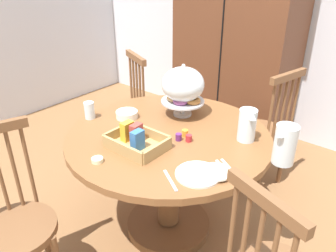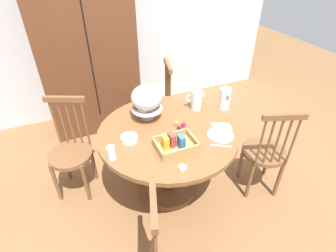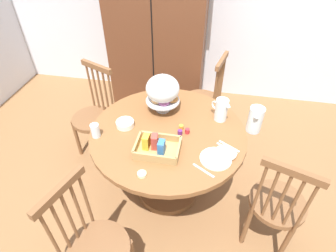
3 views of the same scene
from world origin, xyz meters
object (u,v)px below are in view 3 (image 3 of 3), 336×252
drinking_glass (95,131)px  cereal_basket (156,147)px  pastry_stand_with_dome (163,90)px  orange_juice_pitcher (255,120)px  dining_table (168,150)px  cereal_bowl (125,124)px  windsor_chair_by_cabinet (95,248)px  windsor_chair_near_window (95,117)px  wooden_armoire (158,27)px  china_plate_large (216,159)px  butter_dish (142,174)px  windsor_chair_facing_door (277,205)px  china_plate_small (226,153)px  milk_pitcher (221,111)px  windsor_chair_far_side (204,101)px

drinking_glass → cereal_basket: bearing=-8.2°
pastry_stand_with_dome → orange_juice_pitcher: pastry_stand_with_dome is taller
dining_table → drinking_glass: 0.61m
pastry_stand_with_dome → cereal_bowl: pastry_stand_with_dome is taller
dining_table → windsor_chair_by_cabinet: (-0.30, -0.85, -0.08)m
dining_table → windsor_chair_near_window: size_ratio=1.24×
drinking_glass → windsor_chair_by_cabinet: bearing=-72.4°
drinking_glass → wooden_armoire: bearing=86.0°
dining_table → china_plate_large: 0.49m
windsor_chair_near_window → butter_dish: bearing=-49.5°
wooden_armoire → cereal_basket: (0.36, -1.73, -0.21)m
dining_table → windsor_chair_facing_door: bearing=-20.9°
wooden_armoire → orange_juice_pitcher: size_ratio=9.44×
china_plate_large → cereal_basket: bearing=179.3°
wooden_armoire → china_plate_small: 1.89m
windsor_chair_near_window → windsor_chair_facing_door: (1.66, -0.71, 0.00)m
cereal_basket → drinking_glass: bearing=171.8°
dining_table → cereal_bowl: size_ratio=8.63×
orange_juice_pitcher → butter_dish: size_ratio=3.46×
wooden_armoire → butter_dish: 2.01m
orange_juice_pitcher → cereal_bowl: orange_juice_pitcher is taller
dining_table → milk_pitcher: (0.39, 0.22, 0.30)m
cereal_basket → drinking_glass: (-0.48, 0.07, 0.02)m
windsor_chair_near_window → windsor_chair_facing_door: 1.81m
milk_pitcher → wooden_armoire: bearing=121.8°
wooden_armoire → butter_dish: (0.32, -1.97, -0.23)m
milk_pitcher → dining_table: bearing=-149.9°
pastry_stand_with_dome → china_plate_small: (0.54, -0.43, -0.18)m
windsor_chair_far_side → china_plate_small: size_ratio=6.50×
butter_dish → windsor_chair_by_cabinet: bearing=-119.0°
windsor_chair_by_cabinet → cereal_bowl: 0.91m
china_plate_small → windsor_chair_facing_door: bearing=-20.7°
cereal_basket → drinking_glass: cereal_basket is taller
cereal_bowl → drinking_glass: 0.24m
china_plate_large → windsor_chair_near_window: bearing=152.4°
windsor_chair_far_side → china_plate_small: windsor_chair_far_side is taller
dining_table → windsor_chair_far_side: bearing=75.5°
windsor_chair_far_side → cereal_basket: bearing=-103.6°
china_plate_small → wooden_armoire: bearing=116.9°
wooden_armoire → orange_juice_pitcher: wooden_armoire is taller
wooden_armoire → orange_juice_pitcher: 1.73m
cereal_bowl → milk_pitcher: bearing=17.2°
milk_pitcher → china_plate_small: (0.06, -0.40, -0.07)m
china_plate_large → pastry_stand_with_dome: bearing=133.6°
orange_juice_pitcher → windsor_chair_facing_door: bearing=-66.2°
milk_pitcher → butter_dish: (-0.47, -0.69, -0.07)m
windsor_chair_far_side → pastry_stand_with_dome: bearing=-117.5°
wooden_armoire → windsor_chair_near_window: 1.30m
butter_dish → cereal_bowl: bearing=119.2°
dining_table → windsor_chair_far_side: size_ratio=1.24×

